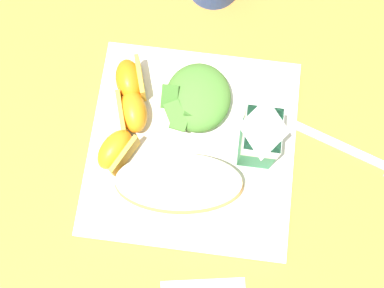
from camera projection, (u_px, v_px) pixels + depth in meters
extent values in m
plane|color=#C67A33|center=(192.00, 149.00, 0.66)|extent=(3.00, 3.00, 0.00)
cube|color=white|center=(192.00, 147.00, 0.65)|extent=(0.28, 0.28, 0.02)
ellipsoid|color=tan|center=(179.00, 184.00, 0.62)|extent=(0.10, 0.18, 0.03)
ellipsoid|color=brown|center=(179.00, 182.00, 0.61)|extent=(0.09, 0.16, 0.01)
ellipsoid|color=beige|center=(179.00, 181.00, 0.60)|extent=(0.09, 0.17, 0.01)
ellipsoid|color=#4C8433|center=(196.00, 97.00, 0.64)|extent=(0.10, 0.09, 0.04)
cube|color=#4C8433|center=(175.00, 113.00, 0.62)|extent=(0.04, 0.03, 0.01)
cube|color=#5B8E3D|center=(201.00, 103.00, 0.63)|extent=(0.04, 0.04, 0.01)
cube|color=#3D7028|center=(169.00, 97.00, 0.63)|extent=(0.03, 0.02, 0.02)
cube|color=#4C8433|center=(180.00, 119.00, 0.62)|extent=(0.04, 0.03, 0.01)
cube|color=#3D7028|center=(199.00, 110.00, 0.63)|extent=(0.02, 0.03, 0.01)
cube|color=#2D8451|center=(259.00, 139.00, 0.60)|extent=(0.06, 0.04, 0.09)
cube|color=white|center=(262.00, 132.00, 0.57)|extent=(0.06, 0.04, 0.03)
pyramid|color=white|center=(265.00, 126.00, 0.55)|extent=(0.06, 0.04, 0.02)
ellipsoid|color=orange|center=(129.00, 80.00, 0.65)|extent=(0.07, 0.05, 0.04)
cube|color=gold|center=(140.00, 78.00, 0.65)|extent=(0.06, 0.02, 0.03)
ellipsoid|color=orange|center=(134.00, 111.00, 0.64)|extent=(0.07, 0.05, 0.04)
cube|color=gold|center=(122.00, 114.00, 0.64)|extent=(0.06, 0.02, 0.03)
ellipsoid|color=orange|center=(115.00, 149.00, 0.62)|extent=(0.07, 0.06, 0.04)
cube|color=gold|center=(125.00, 156.00, 0.62)|extent=(0.05, 0.03, 0.03)
cube|color=silver|center=(341.00, 146.00, 0.66)|extent=(0.07, 0.16, 0.01)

